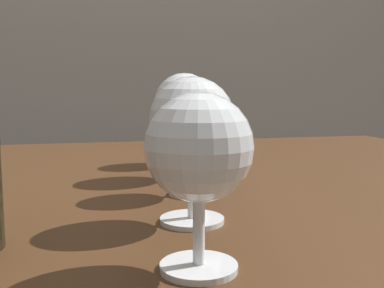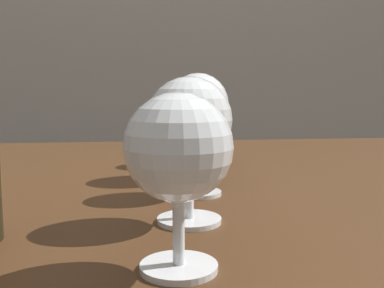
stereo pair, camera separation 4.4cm
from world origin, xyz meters
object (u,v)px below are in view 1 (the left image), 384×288
at_px(wine_glass_amber, 199,150).
at_px(wine_glass_rose, 192,124).
at_px(wine_glass_white, 191,120).
at_px(wine_glass_pinot, 184,106).
at_px(wine_glass_merlot, 186,105).

distance_m(wine_glass_amber, wine_glass_rose, 0.12).
height_order(wine_glass_amber, wine_glass_white, wine_glass_white).
bearing_deg(wine_glass_amber, wine_glass_white, 78.67).
bearing_deg(wine_glass_white, wine_glass_amber, -101.33).
height_order(wine_glass_pinot, wine_glass_merlot, wine_glass_pinot).
bearing_deg(wine_glass_pinot, wine_glass_amber, -100.01).
xyz_separation_m(wine_glass_amber, wine_glass_merlot, (0.09, 0.47, 0.02)).
bearing_deg(wine_glass_white, wine_glass_rose, -102.36).
distance_m(wine_glass_amber, wine_glass_pinot, 0.35).
height_order(wine_glass_white, wine_glass_pinot, wine_glass_pinot).
bearing_deg(wine_glass_rose, wine_glass_amber, -100.31).
distance_m(wine_glass_rose, wine_glass_white, 0.12).
distance_m(wine_glass_pinot, wine_glass_merlot, 0.13).
xyz_separation_m(wine_glass_rose, wine_glass_pinot, (0.04, 0.23, 0.01)).
relative_size(wine_glass_rose, wine_glass_pinot, 0.93).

